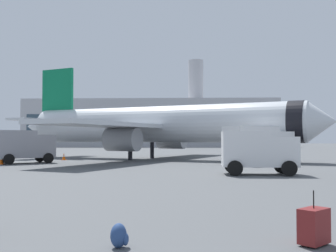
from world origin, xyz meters
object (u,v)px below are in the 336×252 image
(safety_cone_mid, at_px, (64,157))
(traveller_backpack, at_px, (119,236))
(safety_cone_far, at_px, (286,158))
(fuel_truck, at_px, (258,143))
(rolling_suitcase, at_px, (314,226))
(safety_cone_near, at_px, (1,160))
(service_truck, at_px, (25,145))
(cargo_van, at_px, (258,151))
(airplane_at_gate, at_px, (156,125))

(safety_cone_mid, relative_size, traveller_backpack, 1.50)
(safety_cone_mid, xyz_separation_m, safety_cone_far, (21.60, -3.30, 0.03))
(fuel_truck, bearing_deg, traveller_backpack, -105.60)
(safety_cone_mid, relative_size, rolling_suitcase, 0.65)
(fuel_truck, height_order, rolling_suitcase, fuel_truck)
(safety_cone_near, bearing_deg, fuel_truck, 3.06)
(safety_cone_far, distance_m, rolling_suitcase, 30.15)
(fuel_truck, xyz_separation_m, safety_cone_mid, (-18.55, 6.13, -1.42))
(service_truck, height_order, safety_cone_near, service_truck)
(cargo_van, height_order, rolling_suitcase, cargo_van)
(airplane_at_gate, xyz_separation_m, cargo_van, (7.38, -18.01, -2.21))
(rolling_suitcase, bearing_deg, safety_cone_mid, 114.51)
(service_truck, relative_size, safety_cone_mid, 7.15)
(service_truck, xyz_separation_m, fuel_truck, (20.40, -0.56, 0.16))
(traveller_backpack, bearing_deg, airplane_at_gate, 92.80)
(airplane_at_gate, bearing_deg, safety_cone_far, -22.11)
(cargo_van, bearing_deg, airplane_at_gate, 112.29)
(safety_cone_near, relative_size, safety_cone_mid, 1.08)
(fuel_truck, distance_m, safety_cone_far, 4.39)
(safety_cone_far, bearing_deg, service_truck, -174.48)
(service_truck, bearing_deg, safety_cone_mid, 71.56)
(cargo_van, xyz_separation_m, traveller_backpack, (-5.68, -16.72, -1.22))
(airplane_at_gate, xyz_separation_m, fuel_truck, (9.21, -7.81, -1.88))
(airplane_at_gate, bearing_deg, fuel_truck, -40.29)
(cargo_van, relative_size, safety_cone_near, 5.72)
(fuel_truck, xyz_separation_m, rolling_suitcase, (-3.63, -26.58, -1.38))
(safety_cone_mid, bearing_deg, service_truck, -108.44)
(airplane_at_gate, relative_size, safety_cone_near, 43.90)
(safety_cone_mid, distance_m, safety_cone_far, 21.85)
(fuel_truck, xyz_separation_m, traveller_backpack, (-7.51, -26.92, -1.54))
(safety_cone_near, bearing_deg, safety_cone_far, 9.15)
(airplane_at_gate, height_order, safety_cone_near, airplane_at_gate)
(service_truck, bearing_deg, safety_cone_near, -126.86)
(cargo_van, bearing_deg, fuel_truck, 79.82)
(airplane_at_gate, bearing_deg, cargo_van, -67.71)
(cargo_van, distance_m, safety_cone_far, 13.95)
(rolling_suitcase, height_order, traveller_backpack, rolling_suitcase)
(service_truck, height_order, safety_cone_far, service_truck)
(cargo_van, bearing_deg, safety_cone_near, 155.52)
(safety_cone_far, height_order, traveller_backpack, safety_cone_far)
(safety_cone_far, bearing_deg, traveller_backpack, -109.56)
(airplane_at_gate, relative_size, rolling_suitcase, 31.05)
(service_truck, xyz_separation_m, safety_cone_mid, (1.86, 5.57, -1.25))
(safety_cone_near, distance_m, safety_cone_far, 25.06)
(airplane_at_gate, distance_m, safety_cone_far, 13.64)
(safety_cone_far, bearing_deg, cargo_van, -110.55)
(airplane_at_gate, bearing_deg, service_truck, -147.06)
(rolling_suitcase, bearing_deg, fuel_truck, 82.22)
(rolling_suitcase, relative_size, traveller_backpack, 2.29)
(airplane_at_gate, distance_m, rolling_suitcase, 34.99)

